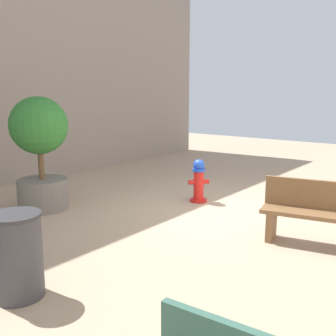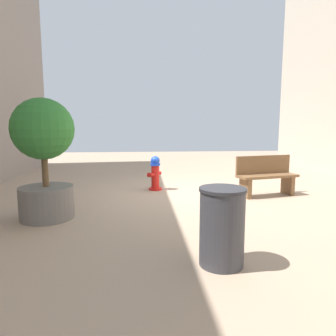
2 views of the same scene
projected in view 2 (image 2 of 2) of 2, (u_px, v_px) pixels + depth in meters
ground_plane at (187, 193)px, 7.67m from camera, size 23.40×23.40×0.00m
fire_hydrant at (155, 173)px, 7.98m from camera, size 0.40×0.39×0.88m
bench_near at (266, 175)px, 7.35m from camera, size 1.54×0.75×0.95m
planter_tree at (44, 151)px, 5.42m from camera, size 1.08×1.08×2.16m
trash_bin at (222, 227)px, 3.68m from camera, size 0.56×0.56×0.95m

